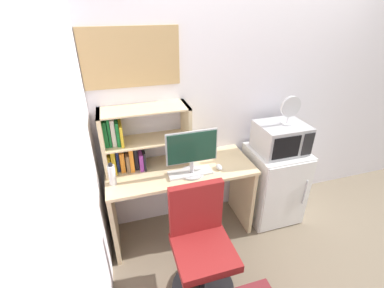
# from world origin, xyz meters

# --- Properties ---
(wall_back) EXTENTS (6.40, 0.04, 2.60)m
(wall_back) POSITION_xyz_m (0.40, 0.02, 1.30)
(wall_back) COLOR silver
(wall_back) RESTS_ON ground_plane
(wall_left) EXTENTS (0.04, 4.40, 2.60)m
(wall_left) POSITION_xyz_m (-1.62, -1.60, 1.30)
(wall_left) COLOR silver
(wall_left) RESTS_ON ground_plane
(desk) EXTENTS (1.35, 0.55, 0.78)m
(desk) POSITION_xyz_m (-0.88, -0.28, 0.54)
(desk) COLOR beige
(desk) RESTS_ON ground_plane
(hutch_bookshelf) EXTENTS (0.77, 0.28, 0.57)m
(hutch_bookshelf) POSITION_xyz_m (-1.26, -0.13, 1.04)
(hutch_bookshelf) COLOR beige
(hutch_bookshelf) RESTS_ON desk
(monitor) EXTENTS (0.45, 0.22, 0.42)m
(monitor) POSITION_xyz_m (-0.80, -0.39, 1.00)
(monitor) COLOR #B7B7BC
(monitor) RESTS_ON desk
(keyboard) EXTENTS (0.39, 0.14, 0.02)m
(keyboard) POSITION_xyz_m (-0.82, -0.39, 0.79)
(keyboard) COLOR silver
(keyboard) RESTS_ON desk
(computer_mouse) EXTENTS (0.05, 0.09, 0.04)m
(computer_mouse) POSITION_xyz_m (-0.55, -0.39, 0.80)
(computer_mouse) COLOR silver
(computer_mouse) RESTS_ON desk
(water_bottle) EXTENTS (0.06, 0.06, 0.20)m
(water_bottle) POSITION_xyz_m (-1.48, -0.35, 0.87)
(water_bottle) COLOR silver
(water_bottle) RESTS_ON desk
(mini_fridge) EXTENTS (0.54, 0.54, 0.81)m
(mini_fridge) POSITION_xyz_m (0.13, -0.30, 0.41)
(mini_fridge) COLOR white
(mini_fridge) RESTS_ON ground_plane
(microwave) EXTENTS (0.46, 0.39, 0.28)m
(microwave) POSITION_xyz_m (0.13, -0.30, 0.95)
(microwave) COLOR #ADADB2
(microwave) RESTS_ON mini_fridge
(desk_fan) EXTENTS (0.20, 0.11, 0.28)m
(desk_fan) POSITION_xyz_m (0.18, -0.31, 1.25)
(desk_fan) COLOR silver
(desk_fan) RESTS_ON microwave
(desk_chair) EXTENTS (0.52, 0.52, 0.94)m
(desk_chair) POSITION_xyz_m (-0.88, -0.90, 0.41)
(desk_chair) COLOR black
(desk_chair) RESTS_ON ground_plane
(wall_corkboard) EXTENTS (0.79, 0.02, 0.47)m
(wall_corkboard) POSITION_xyz_m (-1.20, -0.01, 1.73)
(wall_corkboard) COLOR tan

